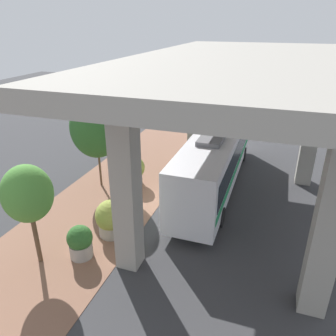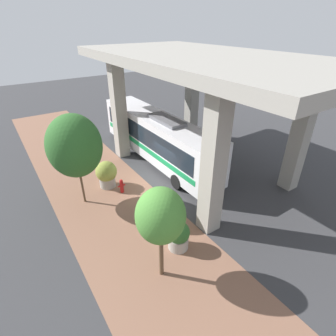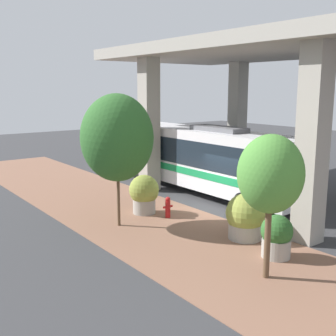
{
  "view_description": "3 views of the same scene",
  "coord_description": "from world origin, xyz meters",
  "px_view_note": "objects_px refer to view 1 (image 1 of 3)",
  "views": [
    {
      "loc": [
        5.54,
        -14.96,
        9.31
      ],
      "look_at": [
        0.2,
        0.47,
        1.9
      ],
      "focal_mm": 35.0,
      "sensor_mm": 36.0,
      "label": 1
    },
    {
      "loc": [
        -7.23,
        -12.84,
        9.65
      ],
      "look_at": [
        1.29,
        -0.24,
        1.03
      ],
      "focal_mm": 28.0,
      "sensor_mm": 36.0,
      "label": 2
    },
    {
      "loc": [
        -12.78,
        -14.07,
        5.69
      ],
      "look_at": [
        -1.34,
        1.03,
        2.09
      ],
      "focal_mm": 45.0,
      "sensor_mm": 36.0,
      "label": 3
    }
  ],
  "objects_px": {
    "fire_hydrant": "(133,186)",
    "planter_back": "(112,218)",
    "bus": "(217,155)",
    "planter_middle": "(80,242)",
    "planter_front": "(134,170)",
    "street_tree_near": "(96,127)",
    "street_tree_far": "(27,194)"
  },
  "relations": [
    {
      "from": "bus",
      "to": "planter_middle",
      "type": "relative_size",
      "value": 8.57
    },
    {
      "from": "street_tree_near",
      "to": "street_tree_far",
      "type": "bearing_deg",
      "value": -81.5
    },
    {
      "from": "planter_front",
      "to": "street_tree_far",
      "type": "xyz_separation_m",
      "value": [
        -0.79,
        -7.8,
        2.27
      ]
    },
    {
      "from": "planter_front",
      "to": "planter_back",
      "type": "height_order",
      "value": "planter_front"
    },
    {
      "from": "planter_back",
      "to": "street_tree_near",
      "type": "xyz_separation_m",
      "value": [
        -3.04,
        4.28,
        2.85
      ]
    },
    {
      "from": "street_tree_near",
      "to": "planter_front",
      "type": "bearing_deg",
      "value": 24.26
    },
    {
      "from": "planter_front",
      "to": "planter_middle",
      "type": "xyz_separation_m",
      "value": [
        0.7,
        -6.98,
        -0.19
      ]
    },
    {
      "from": "planter_back",
      "to": "street_tree_far",
      "type": "distance_m",
      "value": 4.09
    },
    {
      "from": "planter_back",
      "to": "street_tree_far",
      "type": "xyz_separation_m",
      "value": [
        -1.99,
        -2.7,
        2.35
      ]
    },
    {
      "from": "fire_hydrant",
      "to": "street_tree_near",
      "type": "relative_size",
      "value": 0.18
    },
    {
      "from": "planter_middle",
      "to": "street_tree_far",
      "type": "xyz_separation_m",
      "value": [
        -1.5,
        -0.82,
        2.46
      ]
    },
    {
      "from": "bus",
      "to": "street_tree_far",
      "type": "height_order",
      "value": "street_tree_far"
    },
    {
      "from": "fire_hydrant",
      "to": "planter_back",
      "type": "xyz_separation_m",
      "value": [
        0.74,
        -3.92,
        0.38
      ]
    },
    {
      "from": "planter_back",
      "to": "bus",
      "type": "bearing_deg",
      "value": 61.37
    },
    {
      "from": "bus",
      "to": "planter_back",
      "type": "distance_m",
      "value": 7.54
    },
    {
      "from": "planter_front",
      "to": "planter_middle",
      "type": "bearing_deg",
      "value": -84.26
    },
    {
      "from": "fire_hydrant",
      "to": "street_tree_near",
      "type": "height_order",
      "value": "street_tree_near"
    },
    {
      "from": "fire_hydrant",
      "to": "planter_front",
      "type": "relative_size",
      "value": 0.53
    },
    {
      "from": "planter_front",
      "to": "fire_hydrant",
      "type": "bearing_deg",
      "value": -68.65
    },
    {
      "from": "fire_hydrant",
      "to": "street_tree_far",
      "type": "relative_size",
      "value": 0.22
    },
    {
      "from": "planter_front",
      "to": "planter_middle",
      "type": "distance_m",
      "value": 7.02
    },
    {
      "from": "street_tree_near",
      "to": "planter_back",
      "type": "bearing_deg",
      "value": -54.63
    },
    {
      "from": "bus",
      "to": "planter_front",
      "type": "xyz_separation_m",
      "value": [
        -4.77,
        -1.43,
        -1.08
      ]
    },
    {
      "from": "bus",
      "to": "planter_back",
      "type": "bearing_deg",
      "value": -118.63
    },
    {
      "from": "street_tree_near",
      "to": "street_tree_far",
      "type": "distance_m",
      "value": 7.07
    },
    {
      "from": "street_tree_near",
      "to": "street_tree_far",
      "type": "relative_size",
      "value": 1.25
    },
    {
      "from": "planter_middle",
      "to": "bus",
      "type": "bearing_deg",
      "value": 64.2
    },
    {
      "from": "planter_back",
      "to": "street_tree_near",
      "type": "bearing_deg",
      "value": 125.37
    },
    {
      "from": "street_tree_far",
      "to": "street_tree_near",
      "type": "bearing_deg",
      "value": 98.5
    },
    {
      "from": "planter_middle",
      "to": "street_tree_near",
      "type": "height_order",
      "value": "street_tree_near"
    },
    {
      "from": "planter_front",
      "to": "street_tree_near",
      "type": "distance_m",
      "value": 3.42
    },
    {
      "from": "bus",
      "to": "planter_back",
      "type": "xyz_separation_m",
      "value": [
        -3.57,
        -6.54,
        -1.16
      ]
    }
  ]
}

